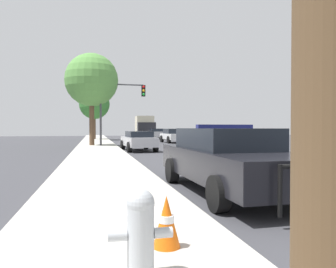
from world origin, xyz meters
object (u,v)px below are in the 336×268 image
object	(u,v)px
traffic_light	(119,101)
car_background_midblock	(138,140)
car_background_distant	(156,133)
fire_hydrant	(141,230)
tree_sidewalk_far	(94,104)
traffic_cone	(166,221)
box_truck	(145,126)
car_background_oncoming	(174,135)
police_car	(228,158)
tree_sidewalk_mid	(92,80)

from	to	relation	value
traffic_light	car_background_midblock	world-z (taller)	traffic_light
car_background_distant	fire_hydrant	bearing A→B (deg)	-101.15
fire_hydrant	car_background_midblock	size ratio (longest dim) A/B	0.18
tree_sidewalk_far	traffic_cone	bearing A→B (deg)	-88.91
traffic_light	box_truck	world-z (taller)	traffic_light
car_background_midblock	car_background_oncoming	distance (m)	11.57
fire_hydrant	car_background_distant	bearing A→B (deg)	78.99
fire_hydrant	box_truck	bearing A→B (deg)	81.19
car_background_midblock	car_background_oncoming	xyz separation A→B (m)	(4.94, 10.46, 0.05)
fire_hydrant	traffic_cone	size ratio (longest dim) A/B	1.36
police_car	tree_sidewalk_far	size ratio (longest dim) A/B	0.91
traffic_light	car_background_distant	world-z (taller)	traffic_light
car_background_oncoming	tree_sidewalk_mid	distance (m)	10.46
tree_sidewalk_mid	police_car	bearing A→B (deg)	-80.52
box_truck	traffic_light	bearing A→B (deg)	79.56
traffic_cone	box_truck	bearing A→B (deg)	81.56
tree_sidewalk_far	traffic_cone	size ratio (longest dim) A/B	10.04
police_car	car_background_oncoming	xyz separation A→B (m)	(4.70, 24.40, -0.05)
car_background_midblock	tree_sidewalk_mid	distance (m)	7.56
police_car	traffic_cone	size ratio (longest dim) A/B	9.14
traffic_light	box_truck	distance (m)	22.50
fire_hydrant	car_background_oncoming	world-z (taller)	car_background_oncoming
car_background_distant	tree_sidewalk_far	size ratio (longest dim) A/B	0.78
car_background_midblock	traffic_light	bearing A→B (deg)	96.41
box_truck	tree_sidewalk_far	bearing A→B (deg)	49.70
police_car	tree_sidewalk_far	xyz separation A→B (m)	(-2.96, 33.01, 3.52)
fire_hydrant	car_background_distant	world-z (taller)	car_background_distant
fire_hydrant	tree_sidewalk_far	size ratio (longest dim) A/B	0.14
tree_sidewalk_far	tree_sidewalk_mid	distance (m)	13.82
car_background_midblock	traffic_cone	distance (m)	17.56
box_truck	traffic_cone	size ratio (longest dim) A/B	11.36
traffic_light	car_background_distant	size ratio (longest dim) A/B	1.05
police_car	fire_hydrant	xyz separation A→B (m)	(-2.66, -4.15, -0.23)
tree_sidewalk_mid	tree_sidewalk_far	bearing A→B (deg)	88.95
car_background_midblock	tree_sidewalk_mid	bearing A→B (deg)	115.78
police_car	tree_sidewalk_mid	size ratio (longest dim) A/B	0.76
police_car	car_background_oncoming	size ratio (longest dim) A/B	1.30
police_car	traffic_light	xyz separation A→B (m)	(-1.10, 18.81, 2.82)
police_car	traffic_light	bearing A→B (deg)	-87.64
fire_hydrant	car_background_distant	size ratio (longest dim) A/B	0.17
car_background_midblock	traffic_cone	xyz separation A→B (m)	(-2.02, -17.44, -0.26)
police_car	traffic_cone	distance (m)	4.18
tree_sidewalk_far	traffic_cone	xyz separation A→B (m)	(0.69, -36.50, -3.88)
traffic_light	car_background_distant	distance (m)	17.15
fire_hydrant	traffic_light	size ratio (longest dim) A/B	0.17
car_background_distant	car_background_midblock	bearing A→B (deg)	-104.06
police_car	car_background_distant	size ratio (longest dim) A/B	1.17
car_background_midblock	car_background_oncoming	bearing A→B (deg)	61.10
car_background_midblock	car_background_distant	size ratio (longest dim) A/B	0.95
car_background_midblock	tree_sidewalk_far	distance (m)	19.60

